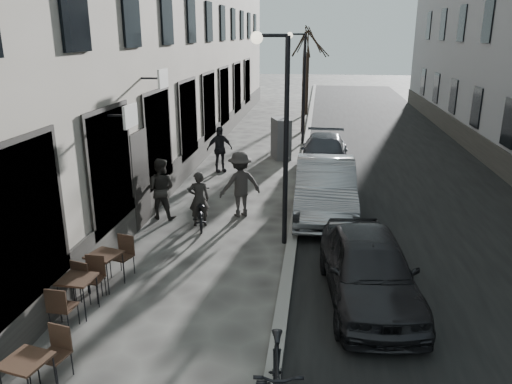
% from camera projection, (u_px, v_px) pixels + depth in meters
% --- Properties ---
extents(road, '(7.30, 60.00, 0.00)m').
position_uv_depth(road, '(390.00, 155.00, 21.56)').
color(road, black).
rests_on(road, ground).
extents(kerb, '(0.25, 60.00, 0.12)m').
position_uv_depth(kerb, '(305.00, 152.00, 21.98)').
color(kerb, gray).
rests_on(kerb, ground).
extents(streetlamp_near, '(0.90, 0.28, 5.09)m').
position_uv_depth(streetlamp_near, '(279.00, 118.00, 11.64)').
color(streetlamp_near, black).
rests_on(streetlamp_near, ground).
extents(streetlamp_far, '(0.90, 0.28, 5.09)m').
position_uv_depth(streetlamp_far, '(300.00, 76.00, 22.98)').
color(streetlamp_far, black).
rests_on(streetlamp_far, ground).
extents(tree_near, '(2.40, 2.40, 5.70)m').
position_uv_depth(tree_near, '(305.00, 41.00, 25.34)').
color(tree_near, black).
rests_on(tree_near, ground).
extents(tree_far, '(2.40, 2.40, 5.70)m').
position_uv_depth(tree_far, '(308.00, 39.00, 31.01)').
color(tree_far, black).
rests_on(tree_far, ground).
extents(bistro_set_a, '(0.69, 1.48, 0.84)m').
position_uv_depth(bistro_set_a, '(28.00, 376.00, 7.03)').
color(bistro_set_a, black).
rests_on(bistro_set_a, ground).
extents(bistro_set_b, '(0.63, 1.48, 0.87)m').
position_uv_depth(bistro_set_b, '(78.00, 292.00, 9.29)').
color(bistro_set_b, black).
rests_on(bistro_set_b, ground).
extents(bistro_set_c, '(0.79, 1.55, 0.88)m').
position_uv_depth(bistro_set_c, '(105.00, 267.00, 10.27)').
color(bistro_set_c, black).
rests_on(bistro_set_c, ground).
extents(utility_cabinet, '(0.96, 1.26, 1.67)m').
position_uv_depth(utility_cabinet, '(281.00, 138.00, 20.89)').
color(utility_cabinet, '#59585B').
rests_on(utility_cabinet, ground).
extents(bicycle, '(1.08, 1.88, 0.94)m').
position_uv_depth(bicycle, '(199.00, 209.00, 13.59)').
color(bicycle, black).
rests_on(bicycle, ground).
extents(cyclist_rider, '(0.64, 0.50, 1.53)m').
position_uv_depth(cyclist_rider, '(199.00, 199.00, 13.50)').
color(cyclist_rider, black).
rests_on(cyclist_rider, ground).
extents(pedestrian_near, '(0.90, 0.73, 1.74)m').
position_uv_depth(pedestrian_near, '(161.00, 189.00, 14.03)').
color(pedestrian_near, '#282522').
rests_on(pedestrian_near, ground).
extents(pedestrian_mid, '(1.41, 1.20, 1.89)m').
position_uv_depth(pedestrian_mid, '(240.00, 184.00, 14.18)').
color(pedestrian_mid, '#2D2927').
rests_on(pedestrian_mid, ground).
extents(pedestrian_far, '(1.09, 0.90, 1.74)m').
position_uv_depth(pedestrian_far, '(220.00, 149.00, 18.80)').
color(pedestrian_far, black).
rests_on(pedestrian_far, ground).
extents(car_near, '(2.05, 4.24, 1.39)m').
position_uv_depth(car_near, '(369.00, 268.00, 9.67)').
color(car_near, black).
rests_on(car_near, ground).
extents(car_mid, '(1.73, 4.81, 1.58)m').
position_uv_depth(car_mid, '(325.00, 188.00, 14.41)').
color(car_mid, gray).
rests_on(car_mid, ground).
extents(car_far, '(1.90, 4.43, 1.27)m').
position_uv_depth(car_far, '(324.00, 153.00, 19.26)').
color(car_far, '#34363D').
rests_on(car_far, ground).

